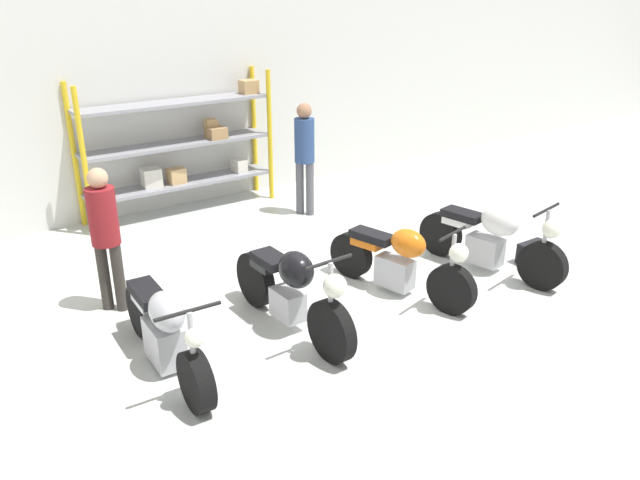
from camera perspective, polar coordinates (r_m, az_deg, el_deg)
ground_plane at (r=7.47m, az=1.76°, el=-5.93°), size 30.00×30.00×0.00m
back_wall at (r=10.72m, az=-13.03°, el=12.50°), size 30.00×0.08×3.60m
shelving_rack at (r=10.49m, az=-12.38°, el=8.49°), size 3.20×0.63×2.23m
motorcycle_silver at (r=6.33m, az=-14.02°, el=-8.01°), size 0.60×2.12×0.99m
motorcycle_black at (r=6.72m, az=-2.58°, el=-4.62°), size 0.55×2.13×1.09m
motorcycle_orange at (r=7.61m, az=7.31°, el=-1.93°), size 0.75×2.05×0.99m
motorcycle_white at (r=8.44m, az=15.38°, el=0.19°), size 0.71×2.11×1.05m
person_browsing at (r=7.37m, az=-19.09°, el=0.98°), size 0.45×0.45×1.71m
person_near_rack at (r=10.05m, az=-1.43°, el=8.25°), size 0.44×0.44×1.82m
toolbox at (r=9.00m, az=18.97°, el=-1.11°), size 0.44×0.26×0.28m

